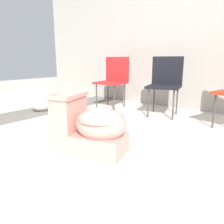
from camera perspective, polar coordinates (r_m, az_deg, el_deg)
ground_plane at (r=2.02m, az=-17.13°, el=-10.11°), size 14.00×14.00×0.00m
gravel_strip at (r=3.41m, az=-23.64°, el=-0.91°), size 0.56×8.00×0.01m
building_wall at (r=3.78m, az=23.43°, el=20.24°), size 7.00×0.20×2.60m
toilet at (r=1.89m, az=-5.57°, el=-4.01°), size 0.71×0.54×0.52m
folding_chair_left at (r=3.70m, az=0.51°, el=9.23°), size 0.48×0.48×0.83m
folding_chair_middle at (r=3.25m, az=13.80°, el=8.24°), size 0.54×0.54×0.83m
boulder_near at (r=3.95m, az=-13.06°, el=3.90°), size 0.49×0.53×0.30m
boulder_far at (r=3.59m, az=-17.66°, el=1.83°), size 0.32×0.39×0.20m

